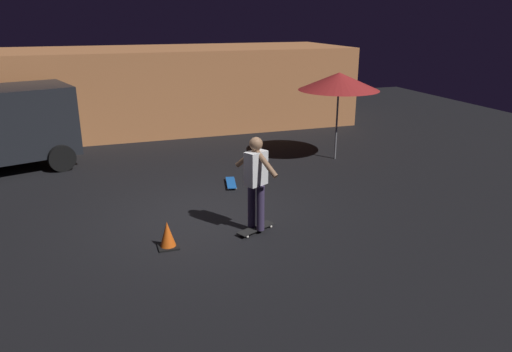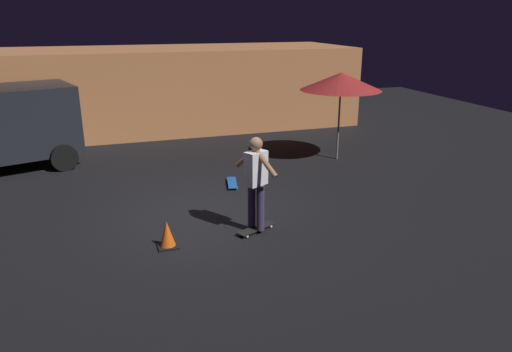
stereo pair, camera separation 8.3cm
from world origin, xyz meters
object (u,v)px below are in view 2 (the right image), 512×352
object	(u,v)px
patio_umbrella	(341,81)
skateboard_ridden	(256,229)
skater	(256,177)
traffic_cone	(167,235)
skateboard_spare	(232,183)

from	to	relation	value
patio_umbrella	skateboard_ridden	world-z (taller)	patio_umbrella
skater	traffic_cone	distance (m)	1.80
patio_umbrella	traffic_cone	distance (m)	6.62
skateboard_spare	skateboard_ridden	bearing A→B (deg)	-95.71
patio_umbrella	skateboard_spare	size ratio (longest dim) A/B	2.86
skateboard_spare	skater	bearing A→B (deg)	-95.71
patio_umbrella	traffic_cone	size ratio (longest dim) A/B	5.00
skateboard_ridden	traffic_cone	world-z (taller)	traffic_cone
skateboard_spare	traffic_cone	world-z (taller)	traffic_cone
skateboard_spare	skater	xyz separation A→B (m)	(-0.25, -2.53, 0.98)
patio_umbrella	skateboard_spare	xyz separation A→B (m)	(-3.25, -1.16, -2.02)
skateboard_ridden	traffic_cone	size ratio (longest dim) A/B	1.71
skater	traffic_cone	size ratio (longest dim) A/B	3.63
skateboard_spare	skater	world-z (taller)	skater
patio_umbrella	skateboard_spare	bearing A→B (deg)	-160.44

